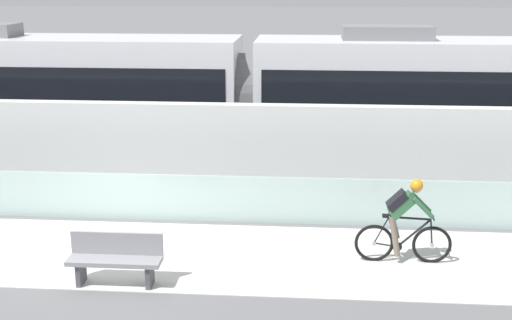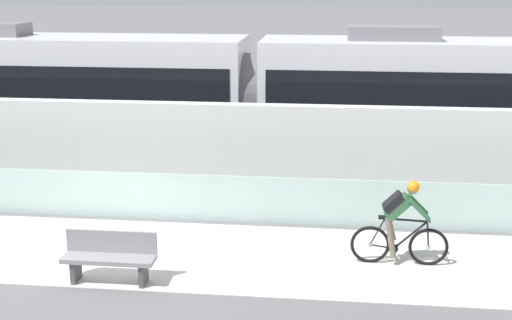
{
  "view_description": "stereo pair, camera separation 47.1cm",
  "coord_description": "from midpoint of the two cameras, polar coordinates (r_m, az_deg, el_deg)",
  "views": [
    {
      "loc": [
        3.78,
        -11.65,
        5.15
      ],
      "look_at": [
        2.7,
        2.35,
        1.25
      ],
      "focal_mm": 47.08,
      "sensor_mm": 36.0,
      "label": 1
    },
    {
      "loc": [
        4.25,
        -11.6,
        5.15
      ],
      "look_at": [
        2.7,
        2.35,
        1.25
      ],
      "focal_mm": 47.08,
      "sensor_mm": 36.0,
      "label": 2
    }
  ],
  "objects": [
    {
      "name": "ground_plane",
      "position": [
        13.34,
        -13.6,
        -7.66
      ],
      "size": [
        200.0,
        200.0,
        0.0
      ],
      "primitive_type": "plane",
      "color": "slate"
    },
    {
      "name": "cyclist_on_bike",
      "position": [
        12.51,
        11.39,
        -5.15
      ],
      "size": [
        1.77,
        0.58,
        1.61
      ],
      "color": "black",
      "rests_on": "ground"
    },
    {
      "name": "concrete_barrier_wall",
      "position": [
        16.3,
        -9.98,
        0.96
      ],
      "size": [
        32.0,
        0.36,
        2.23
      ],
      "primitive_type": "cube",
      "color": "silver",
      "rests_on": "ground"
    },
    {
      "name": "tram_rail_far",
      "position": [
        20.27,
        -7.15,
        0.7
      ],
      "size": [
        32.0,
        0.08,
        0.01
      ],
      "primitive_type": "cube",
      "color": "#595654",
      "rests_on": "ground"
    },
    {
      "name": "glass_parapet",
      "position": [
        14.81,
        -11.57,
        -3.06
      ],
      "size": [
        32.0,
        0.05,
        1.02
      ],
      "primitive_type": "cube",
      "color": "#ADC6C1",
      "rests_on": "ground"
    },
    {
      "name": "tram_rail_near",
      "position": [
        18.92,
        -8.0,
        -0.41
      ],
      "size": [
        32.0,
        0.08,
        0.01
      ],
      "primitive_type": "cube",
      "color": "#595654",
      "rests_on": "ground"
    },
    {
      "name": "tram",
      "position": [
        18.86,
        -1.48,
        5.58
      ],
      "size": [
        22.56,
        2.54,
        3.81
      ],
      "color": "silver",
      "rests_on": "ground"
    },
    {
      "name": "bench",
      "position": [
        11.86,
        -12.98,
        -8.1
      ],
      "size": [
        1.6,
        0.45,
        0.89
      ],
      "color": "gray",
      "rests_on": "ground"
    },
    {
      "name": "bike_path_deck",
      "position": [
        13.33,
        -13.6,
        -7.63
      ],
      "size": [
        32.0,
        3.2,
        0.01
      ],
      "primitive_type": "cube",
      "color": "silver",
      "rests_on": "ground"
    }
  ]
}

